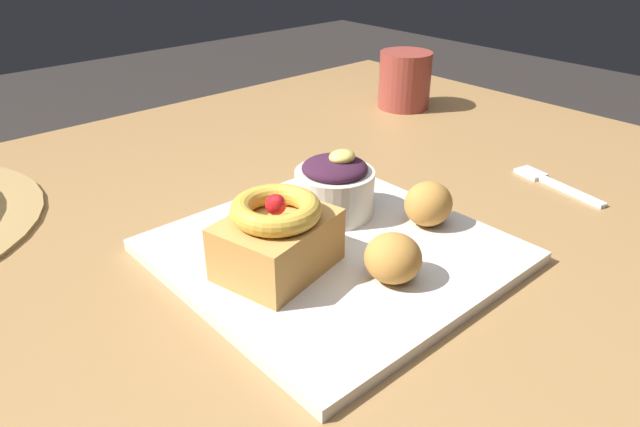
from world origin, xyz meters
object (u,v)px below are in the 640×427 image
at_px(fritter_front, 393,258).
at_px(fork, 552,183).
at_px(berry_ramekin, 335,187).
at_px(front_plate, 334,251).
at_px(cake_slice, 277,236).
at_px(fritter_middle, 428,204).
at_px(coffee_mug, 405,80).

relative_size(fritter_front, fork, 0.40).
bearing_deg(berry_ramekin, fritter_front, -110.60).
distance_m(front_plate, fritter_front, 0.08).
xyz_separation_m(berry_ramekin, fritter_front, (-0.05, -0.13, -0.01)).
height_order(cake_slice, fork, cake_slice).
bearing_deg(fritter_front, cake_slice, 129.03).
relative_size(fritter_middle, fork, 0.41).
bearing_deg(fritter_middle, cake_slice, 167.91).
xyz_separation_m(fritter_front, coffee_mug, (0.42, 0.35, 0.01)).
distance_m(cake_slice, fork, 0.39).
bearing_deg(front_plate, fork, -10.65).
bearing_deg(fork, berry_ramekin, 79.45).
distance_m(front_plate, fork, 0.32).
bearing_deg(coffee_mug, cake_slice, -150.93).
xyz_separation_m(fritter_middle, coffee_mug, (0.31, 0.30, 0.01)).
bearing_deg(fork, fritter_front, 104.53).
height_order(cake_slice, berry_ramekin, cake_slice).
height_order(fritter_middle, coffee_mug, coffee_mug).
bearing_deg(berry_ramekin, fork, -22.10).
xyz_separation_m(cake_slice, fritter_front, (0.07, -0.08, -0.01)).
distance_m(fritter_front, coffee_mug, 0.54).
distance_m(cake_slice, fritter_middle, 0.17).
relative_size(cake_slice, coffee_mug, 1.26).
bearing_deg(fritter_middle, front_plate, 163.08).
bearing_deg(fritter_front, front_plate, 90.05).
xyz_separation_m(cake_slice, coffee_mug, (0.48, 0.27, 0.00)).
xyz_separation_m(front_plate, coffee_mug, (0.42, 0.27, 0.04)).
height_order(front_plate, cake_slice, cake_slice).
distance_m(front_plate, berry_ramekin, 0.08).
distance_m(cake_slice, coffee_mug, 0.55).
relative_size(front_plate, cake_slice, 2.52).
bearing_deg(cake_slice, fritter_middle, -12.09).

